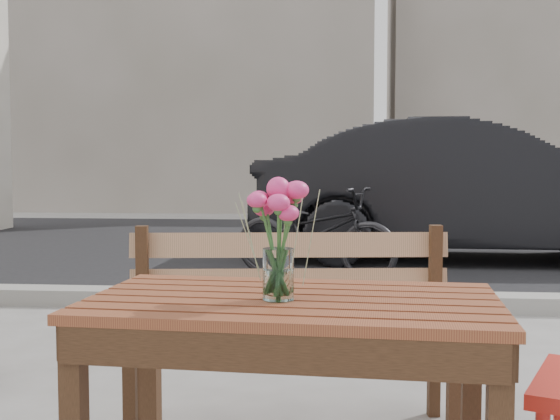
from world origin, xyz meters
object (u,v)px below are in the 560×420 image
at_px(main_table, 293,338).
at_px(parked_car, 467,191).
at_px(main_vase, 278,224).
at_px(bicycle, 315,232).

xyz_separation_m(main_table, parked_car, (1.47, 5.85, 0.18)).
xyz_separation_m(main_table, main_vase, (-0.04, -0.04, 0.31)).
bearing_deg(main_table, main_vase, -125.87).
bearing_deg(main_vase, parked_car, 75.63).
bearing_deg(main_vase, main_table, 50.14).
height_order(main_table, bicycle, bicycle).
relative_size(main_table, bicycle, 0.72).
height_order(parked_car, bicycle, parked_car).
distance_m(parked_car, bicycle, 2.12).
distance_m(main_table, main_vase, 0.32).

